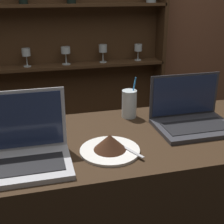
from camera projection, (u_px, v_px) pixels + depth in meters
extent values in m
cube|color=brown|center=(75.00, 12.00, 2.38)|extent=(7.00, 0.06, 2.70)
cube|color=#472D19|center=(159.00, 71.00, 2.60)|extent=(0.03, 0.18, 1.76)
cube|color=#472D19|center=(66.00, 74.00, 2.49)|extent=(1.56, 0.02, 1.76)
cube|color=#472D19|center=(69.00, 119.00, 2.55)|extent=(1.52, 0.18, 0.02)
cube|color=#472D19|center=(66.00, 66.00, 2.39)|extent=(1.52, 0.18, 0.02)
cube|color=#472D19|center=(63.00, 5.00, 2.22)|extent=(1.52, 0.18, 0.02)
cylinder|color=silver|center=(27.00, 66.00, 2.31)|extent=(0.06, 0.06, 0.01)
cylinder|color=silver|center=(27.00, 61.00, 2.30)|extent=(0.01, 0.01, 0.07)
cylinder|color=silver|center=(26.00, 52.00, 2.28)|extent=(0.06, 0.06, 0.06)
cylinder|color=silver|center=(66.00, 64.00, 2.38)|extent=(0.06, 0.06, 0.01)
cylinder|color=silver|center=(66.00, 59.00, 2.37)|extent=(0.01, 0.01, 0.08)
cylinder|color=silver|center=(66.00, 50.00, 2.34)|extent=(0.07, 0.07, 0.05)
cylinder|color=silver|center=(103.00, 62.00, 2.45)|extent=(0.06, 0.06, 0.01)
cylinder|color=silver|center=(103.00, 57.00, 2.43)|extent=(0.01, 0.01, 0.07)
cylinder|color=silver|center=(103.00, 48.00, 2.41)|extent=(0.06, 0.06, 0.06)
cylinder|color=silver|center=(138.00, 60.00, 2.52)|extent=(0.05, 0.05, 0.01)
cylinder|color=silver|center=(138.00, 55.00, 2.50)|extent=(0.01, 0.01, 0.07)
cylinder|color=silver|center=(138.00, 48.00, 2.48)|extent=(0.06, 0.06, 0.05)
cube|color=#ADADB2|center=(22.00, 167.00, 1.04)|extent=(0.33, 0.22, 0.02)
cube|color=black|center=(22.00, 166.00, 1.03)|extent=(0.28, 0.12, 0.00)
cube|color=#ADADB2|center=(19.00, 121.00, 1.09)|extent=(0.33, 0.00, 0.22)
cube|color=#1E2847|center=(19.00, 121.00, 1.09)|extent=(0.30, 0.01, 0.20)
cube|color=#333338|center=(195.00, 127.00, 1.33)|extent=(0.33, 0.24, 0.02)
cube|color=black|center=(196.00, 126.00, 1.32)|extent=(0.28, 0.13, 0.00)
cube|color=#333338|center=(184.00, 95.00, 1.40)|extent=(0.33, 0.00, 0.20)
cube|color=#1E2847|center=(185.00, 95.00, 1.40)|extent=(0.30, 0.01, 0.18)
cylinder|color=silver|center=(110.00, 151.00, 1.15)|extent=(0.22, 0.22, 0.01)
cone|color=#381E11|center=(110.00, 142.00, 1.14)|extent=(0.12, 0.12, 0.06)
cube|color=#B7B7BC|center=(127.00, 149.00, 1.15)|extent=(0.08, 0.16, 0.00)
cylinder|color=silver|center=(129.00, 104.00, 1.44)|extent=(0.07, 0.07, 0.13)
cylinder|color=#338CD8|center=(132.00, 97.00, 1.43)|extent=(0.04, 0.01, 0.19)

